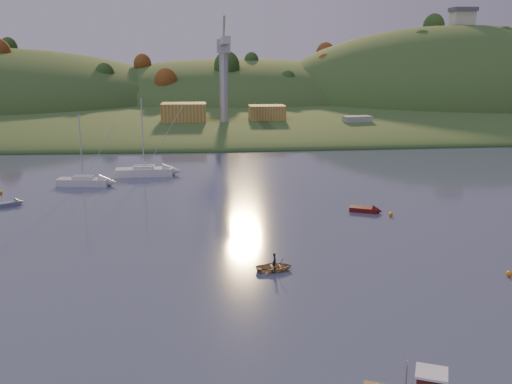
{
  "coord_description": "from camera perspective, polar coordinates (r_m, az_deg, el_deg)",
  "views": [
    {
      "loc": [
        -3.05,
        -21.18,
        18.49
      ],
      "look_at": [
        2.39,
        38.38,
        4.25
      ],
      "focal_mm": 40.0,
      "sensor_mm": 36.0,
      "label": 1
    }
  ],
  "objects": [
    {
      "name": "far_shore",
      "position": [
        251.87,
        -4.57,
        9.14
      ],
      "size": [
        620.0,
        220.0,
        1.5
      ],
      "primitive_type": "cube",
      "color": "#345220",
      "rests_on": "ground"
    },
    {
      "name": "shore_slope",
      "position": [
        187.12,
        -4.3,
        7.69
      ],
      "size": [
        640.0,
        150.0,
        7.0
      ],
      "primitive_type": "ellipsoid",
      "color": "#345220",
      "rests_on": "ground"
    },
    {
      "name": "hill_center",
      "position": [
        232.28,
        -2.0,
        8.82
      ],
      "size": [
        140.0,
        120.0,
        36.0
      ],
      "primitive_type": "ellipsoid",
      "color": "#345220",
      "rests_on": "ground"
    },
    {
      "name": "hill_right",
      "position": [
        238.09,
        19.33,
        8.2
      ],
      "size": [
        150.0,
        130.0,
        60.0
      ],
      "primitive_type": "ellipsoid",
      "color": "#345220",
      "rests_on": "ground"
    },
    {
      "name": "hilltop_house",
      "position": [
        237.84,
        19.97,
        16.22
      ],
      "size": [
        9.0,
        7.0,
        6.45
      ],
      "color": "beige",
      "rests_on": "hill_right"
    },
    {
      "name": "hillside_trees",
      "position": [
        207.03,
        -4.4,
        8.23
      ],
      "size": [
        280.0,
        50.0,
        32.0
      ],
      "primitive_type": null,
      "color": "#1B3F16",
      "rests_on": "ground"
    },
    {
      "name": "wharf",
      "position": [
        144.44,
        -2.0,
        6.51
      ],
      "size": [
        42.0,
        16.0,
        2.4
      ],
      "primitive_type": "cube",
      "color": "slate",
      "rests_on": "ground"
    },
    {
      "name": "shed_west",
      "position": [
        144.91,
        -7.22,
        7.87
      ],
      "size": [
        11.0,
        8.0,
        4.8
      ],
      "primitive_type": "cube",
      "color": "olive",
      "rests_on": "wharf"
    },
    {
      "name": "shed_east",
      "position": [
        146.74,
        1.1,
        7.88
      ],
      "size": [
        9.0,
        7.0,
        4.0
      ],
      "primitive_type": "cube",
      "color": "olive",
      "rests_on": "wharf"
    },
    {
      "name": "dock_crane",
      "position": [
        139.67,
        -3.22,
        12.84
      ],
      "size": [
        3.2,
        28.0,
        20.3
      ],
      "color": "#B7B7BC",
      "rests_on": "wharf"
    },
    {
      "name": "sailboat_near",
      "position": [
        92.26,
        -11.11,
        2.08
      ],
      "size": [
        8.95,
        2.99,
        12.29
      ],
      "rotation": [
        0.0,
        0.0,
        0.04
      ],
      "color": "silver",
      "rests_on": "ground"
    },
    {
      "name": "sailboat_far",
      "position": [
        87.5,
        -16.89,
        1.07
      ],
      "size": [
        7.76,
        3.29,
        10.44
      ],
      "rotation": [
        0.0,
        0.0,
        -0.14
      ],
      "color": "silver",
      "rests_on": "ground"
    },
    {
      "name": "canoe",
      "position": [
        50.87,
        1.86,
        -7.51
      ],
      "size": [
        3.55,
        2.74,
        0.68
      ],
      "primitive_type": "imported",
      "rotation": [
        0.0,
        0.0,
        1.7
      ],
      "color": "tan",
      "rests_on": "ground"
    },
    {
      "name": "paddler",
      "position": [
        50.75,
        1.86,
        -7.14
      ],
      "size": [
        0.39,
        0.54,
        1.38
      ],
      "primitive_type": "imported",
      "rotation": [
        0.0,
        0.0,
        1.7
      ],
      "color": "black",
      "rests_on": "ground"
    },
    {
      "name": "red_tender",
      "position": [
        70.72,
        11.33,
        -1.8
      ],
      "size": [
        4.1,
        2.87,
        1.33
      ],
      "rotation": [
        0.0,
        0.0,
        -0.44
      ],
      "color": "#540E0C",
      "rests_on": "ground"
    },
    {
      "name": "grey_dinghy",
      "position": [
        79.02,
        -23.09,
        -1.04
      ],
      "size": [
        3.51,
        2.89,
        1.26
      ],
      "rotation": [
        0.0,
        0.0,
        0.58
      ],
      "color": "slate",
      "rests_on": "ground"
    },
    {
      "name": "work_vessel",
      "position": [
        145.29,
        10.07,
        6.46
      ],
      "size": [
        16.6,
        8.11,
        4.09
      ],
      "rotation": [
        0.0,
        0.0,
        0.16
      ],
      "color": "#525C6C",
      "rests_on": "ground"
    },
    {
      "name": "buoy_0",
      "position": [
        54.22,
        23.99,
        -7.47
      ],
      "size": [
        0.5,
        0.5,
        0.5
      ],
      "primitive_type": "sphere",
      "color": "orange",
      "rests_on": "ground"
    },
    {
      "name": "buoy_1",
      "position": [
        69.63,
        13.33,
        -2.16
      ],
      "size": [
        0.5,
        0.5,
        0.5
      ],
      "primitive_type": "sphere",
      "color": "orange",
      "rests_on": "ground"
    },
    {
      "name": "buoy_2",
      "position": [
        86.06,
        -24.17,
        -0.03
      ],
      "size": [
        0.5,
        0.5,
        0.5
      ],
      "primitive_type": "sphere",
      "color": "orange",
      "rests_on": "ground"
    },
    {
      "name": "buoy_3",
      "position": [
        87.94,
        -17.97,
        0.76
      ],
      "size": [
        0.5,
        0.5,
        0.5
      ],
      "primitive_type": "sphere",
      "color": "orange",
      "rests_on": "ground"
    }
  ]
}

